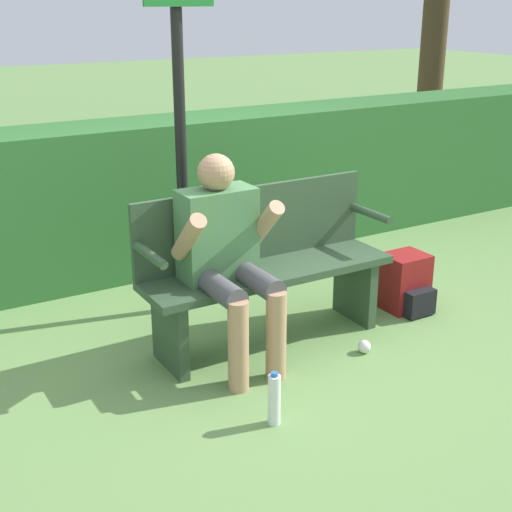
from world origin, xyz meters
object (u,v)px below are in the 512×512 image
at_px(backpack, 406,284).
at_px(water_bottle, 274,399).
at_px(person_seated, 226,250).
at_px(signpost, 180,106).
at_px(park_bench, 264,264).

distance_m(backpack, water_bottle, 1.64).
relative_size(person_seated, signpost, 0.52).
relative_size(person_seated, water_bottle, 4.20).
distance_m(park_bench, backpack, 1.08).
distance_m(person_seated, signpost, 1.02).
bearing_deg(water_bottle, person_seated, 79.67).
bearing_deg(person_seated, signpost, 82.08).
height_order(person_seated, signpost, signpost).
xyz_separation_m(person_seated, signpost, (0.11, 0.76, 0.68)).
xyz_separation_m(person_seated, backpack, (1.34, 0.01, -0.48)).
distance_m(water_bottle, signpost, 1.90).
bearing_deg(signpost, person_seated, -97.92).
relative_size(person_seated, backpack, 3.11).
bearing_deg(park_bench, signpost, 108.26).
xyz_separation_m(backpack, water_bottle, (-1.47, -0.71, -0.05)).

